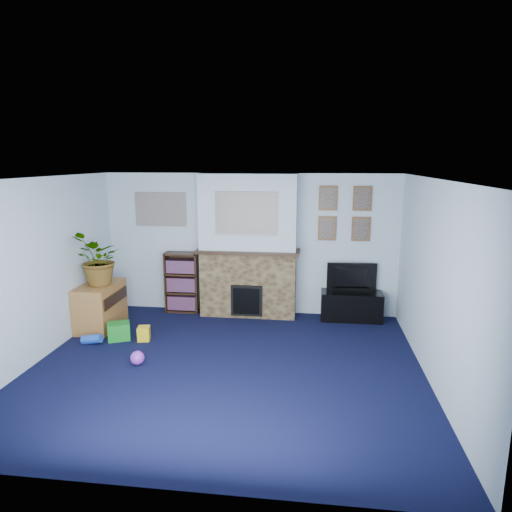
# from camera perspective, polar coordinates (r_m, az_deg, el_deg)

# --- Properties ---
(floor) EXTENTS (5.00, 4.50, 0.01)m
(floor) POSITION_cam_1_polar(r_m,az_deg,el_deg) (6.05, -3.77, -13.70)
(floor) COLOR black
(floor) RESTS_ON ground
(ceiling) EXTENTS (5.00, 4.50, 0.01)m
(ceiling) POSITION_cam_1_polar(r_m,az_deg,el_deg) (5.46, -4.12, 9.63)
(ceiling) COLOR white
(ceiling) RESTS_ON wall_back
(wall_back) EXTENTS (5.00, 0.04, 2.40)m
(wall_back) POSITION_cam_1_polar(r_m,az_deg,el_deg) (7.81, -0.77, 1.49)
(wall_back) COLOR silver
(wall_back) RESTS_ON ground
(wall_front) EXTENTS (5.00, 0.04, 2.40)m
(wall_front) POSITION_cam_1_polar(r_m,az_deg,el_deg) (3.58, -11.01, -11.68)
(wall_front) COLOR silver
(wall_front) RESTS_ON ground
(wall_left) EXTENTS (0.04, 4.50, 2.40)m
(wall_left) POSITION_cam_1_polar(r_m,az_deg,el_deg) (6.59, -25.82, -1.70)
(wall_left) COLOR silver
(wall_left) RESTS_ON ground
(wall_right) EXTENTS (0.04, 4.50, 2.40)m
(wall_right) POSITION_cam_1_polar(r_m,az_deg,el_deg) (5.72, 21.50, -3.26)
(wall_right) COLOR silver
(wall_right) RESTS_ON ground
(chimney_breast) EXTENTS (1.72, 0.50, 2.40)m
(chimney_breast) POSITION_cam_1_polar(r_m,az_deg,el_deg) (7.61, -0.99, 1.09)
(chimney_breast) COLOR brown
(chimney_breast) RESTS_ON ground
(collage_main) EXTENTS (1.00, 0.03, 0.68)m
(collage_main) POSITION_cam_1_polar(r_m,az_deg,el_deg) (7.31, -1.24, 5.37)
(collage_main) COLOR gray
(collage_main) RESTS_ON chimney_breast
(collage_left) EXTENTS (0.90, 0.03, 0.58)m
(collage_left) POSITION_cam_1_polar(r_m,az_deg,el_deg) (8.07, -11.82, 5.74)
(collage_left) COLOR gray
(collage_left) RESTS_ON wall_back
(portrait_tl) EXTENTS (0.30, 0.03, 0.40)m
(portrait_tl) POSITION_cam_1_polar(r_m,az_deg,el_deg) (7.61, 9.00, 7.15)
(portrait_tl) COLOR brown
(portrait_tl) RESTS_ON wall_back
(portrait_tr) EXTENTS (0.30, 0.03, 0.40)m
(portrait_tr) POSITION_cam_1_polar(r_m,az_deg,el_deg) (7.65, 13.15, 7.01)
(portrait_tr) COLOR brown
(portrait_tr) RESTS_ON wall_back
(portrait_bl) EXTENTS (0.30, 0.03, 0.40)m
(portrait_bl) POSITION_cam_1_polar(r_m,az_deg,el_deg) (7.67, 8.88, 3.43)
(portrait_bl) COLOR brown
(portrait_bl) RESTS_ON wall_back
(portrait_br) EXTENTS (0.30, 0.03, 0.40)m
(portrait_br) POSITION_cam_1_polar(r_m,az_deg,el_deg) (7.71, 12.98, 3.31)
(portrait_br) COLOR brown
(portrait_br) RESTS_ON wall_back
(tv_stand) EXTENTS (1.00, 0.42, 0.47)m
(tv_stand) POSITION_cam_1_polar(r_m,az_deg,el_deg) (7.79, 11.81, -6.20)
(tv_stand) COLOR black
(tv_stand) RESTS_ON ground
(television) EXTENTS (0.82, 0.17, 0.47)m
(television) POSITION_cam_1_polar(r_m,az_deg,el_deg) (7.67, 11.95, -2.71)
(television) COLOR black
(television) RESTS_ON tv_stand
(bookshelf) EXTENTS (0.58, 0.28, 1.05)m
(bookshelf) POSITION_cam_1_polar(r_m,az_deg,el_deg) (8.07, -9.16, -3.41)
(bookshelf) COLOR black
(bookshelf) RESTS_ON ground
(sideboard) EXTENTS (0.51, 0.91, 0.71)m
(sideboard) POSITION_cam_1_polar(r_m,az_deg,el_deg) (7.66, -18.87, -5.94)
(sideboard) COLOR #9D6932
(sideboard) RESTS_ON ground
(potted_plant) EXTENTS (0.74, 0.82, 0.82)m
(potted_plant) POSITION_cam_1_polar(r_m,az_deg,el_deg) (7.40, -19.09, -0.41)
(potted_plant) COLOR #26661E
(potted_plant) RESTS_ON sideboard
(mantel_clock) EXTENTS (0.11, 0.07, 0.15)m
(mantel_clock) POSITION_cam_1_polar(r_m,az_deg,el_deg) (7.57, -1.67, 1.31)
(mantel_clock) COLOR gold
(mantel_clock) RESTS_ON chimney_breast
(mantel_candle) EXTENTS (0.05, 0.05, 0.16)m
(mantel_candle) POSITION_cam_1_polar(r_m,az_deg,el_deg) (7.52, 1.67, 1.31)
(mantel_candle) COLOR #B2BFC6
(mantel_candle) RESTS_ON chimney_breast
(mantel_teddy) EXTENTS (0.12, 0.12, 0.12)m
(mantel_teddy) POSITION_cam_1_polar(r_m,az_deg,el_deg) (7.68, -5.68, 1.36)
(mantel_teddy) COLOR gray
(mantel_teddy) RESTS_ON chimney_breast
(mantel_can) EXTENTS (0.06, 0.06, 0.12)m
(mantel_can) POSITION_cam_1_polar(r_m,az_deg,el_deg) (7.50, 4.12, 1.10)
(mantel_can) COLOR yellow
(mantel_can) RESTS_ON chimney_breast
(green_crate) EXTENTS (0.39, 0.36, 0.25)m
(green_crate) POSITION_cam_1_polar(r_m,az_deg,el_deg) (7.14, -16.78, -8.88)
(green_crate) COLOR #198C26
(green_crate) RESTS_ON ground
(toy_ball) EXTENTS (0.18, 0.18, 0.18)m
(toy_ball) POSITION_cam_1_polar(r_m,az_deg,el_deg) (6.27, -14.61, -12.24)
(toy_ball) COLOR purple
(toy_ball) RESTS_ON ground
(toy_block) EXTENTS (0.20, 0.20, 0.21)m
(toy_block) POSITION_cam_1_polar(r_m,az_deg,el_deg) (7.02, -13.85, -9.35)
(toy_block) COLOR yellow
(toy_block) RESTS_ON ground
(toy_tube) EXTENTS (0.30, 0.13, 0.17)m
(toy_tube) POSITION_cam_1_polar(r_m,az_deg,el_deg) (7.12, -19.82, -9.76)
(toy_tube) COLOR blue
(toy_tube) RESTS_ON ground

